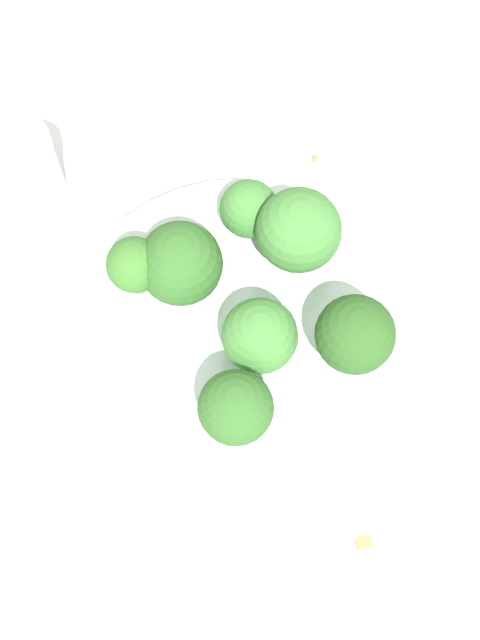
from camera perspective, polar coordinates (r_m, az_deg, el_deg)
ground_plane at (r=0.58m, az=0.00°, el=-2.59°), size 3.00×3.00×0.00m
bowl at (r=0.57m, az=0.00°, el=-1.95°), size 0.23×0.23×0.04m
broccoli_floret_0 at (r=0.52m, az=1.27°, el=-1.05°), size 0.05×0.05×0.05m
broccoli_floret_1 at (r=0.56m, az=0.59°, el=7.05°), size 0.04×0.04×0.04m
broccoli_floret_2 at (r=0.50m, az=-0.28°, el=-5.66°), size 0.04×0.04×0.06m
broccoli_floret_3 at (r=0.51m, az=7.35°, el=-1.01°), size 0.05×0.05×0.06m
broccoli_floret_4 at (r=0.53m, az=3.77°, el=5.66°), size 0.05×0.05×0.07m
broccoli_floret_5 at (r=0.54m, az=-3.83°, el=3.59°), size 0.05×0.05×0.05m
broccoli_floret_6 at (r=0.54m, az=-6.75°, el=3.45°), size 0.03×0.03×0.05m
pepper_shaker at (r=0.62m, az=-13.28°, el=9.49°), size 0.04×0.04×0.07m
almond_crumb_0 at (r=0.65m, az=4.81°, el=10.31°), size 0.01×0.01×0.01m
almond_crumb_1 at (r=0.56m, az=8.27°, el=-13.73°), size 0.01×0.01×0.01m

